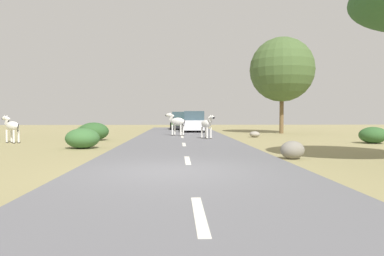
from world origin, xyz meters
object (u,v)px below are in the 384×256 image
(bush_1, at_px, (83,138))
(bush_3, at_px, (94,131))
(rock_0, at_px, (292,150))
(car_1, at_px, (194,122))
(car_0, at_px, (180,121))
(rock_1, at_px, (255,134))
(bush_2, at_px, (373,135))
(zebra_1, at_px, (12,126))
(tree_0, at_px, (282,70))
(bush_0, at_px, (88,131))
(zebra_0, at_px, (207,124))
(zebra_2, at_px, (177,122))

(bush_1, distance_m, bush_3, 5.06)
(rock_0, bearing_deg, car_1, 97.25)
(car_0, distance_m, rock_1, 13.51)
(bush_2, xyz_separation_m, bush_3, (-14.85, 2.77, 0.09))
(car_1, bearing_deg, rock_1, -61.55)
(rock_1, bearing_deg, bush_1, -140.63)
(bush_1, bearing_deg, zebra_1, 144.31)
(tree_0, relative_size, bush_2, 5.37)
(bush_1, bearing_deg, bush_0, 102.35)
(zebra_0, height_order, car_1, car_1)
(bush_0, height_order, rock_1, bush_0)
(zebra_2, xyz_separation_m, bush_1, (-4.06, -8.72, -0.56))
(car_1, relative_size, tree_0, 0.58)
(zebra_1, xyz_separation_m, tree_0, (16.87, 9.14, 4.18))
(bush_1, xyz_separation_m, bush_3, (-0.69, 5.01, 0.07))
(car_1, height_order, bush_3, car_1)
(bush_0, relative_size, bush_2, 1.00)
(bush_3, bearing_deg, rock_0, -46.61)
(zebra_0, xyz_separation_m, car_1, (-0.35, 9.21, -0.06))
(car_1, xyz_separation_m, bush_2, (8.64, -12.44, -0.42))
(bush_0, bearing_deg, bush_3, -68.11)
(bush_2, xyz_separation_m, rock_1, (-4.97, 5.30, -0.23))
(rock_1, bearing_deg, car_1, 117.19)
(zebra_1, relative_size, bush_1, 1.00)
(car_1, relative_size, rock_1, 6.47)
(car_1, relative_size, bush_0, 3.10)
(zebra_2, height_order, car_1, car_1)
(bush_2, bearing_deg, bush_3, 169.42)
(car_0, bearing_deg, zebra_0, 95.00)
(bush_1, distance_m, bush_2, 14.33)
(zebra_0, bearing_deg, bush_1, 19.06)
(zebra_2, relative_size, car_0, 0.36)
(zebra_2, relative_size, tree_0, 0.21)
(car_0, xyz_separation_m, bush_3, (-5.09, -15.14, -0.33))
(bush_2, bearing_deg, rock_0, -134.73)
(car_1, bearing_deg, tree_0, -17.38)
(bush_3, distance_m, rock_0, 12.51)
(zebra_0, xyz_separation_m, rock_1, (3.31, 2.07, -0.71))
(bush_3, relative_size, rock_0, 2.18)
(zebra_0, xyz_separation_m, rock_0, (2.03, -9.55, -0.61))
(car_0, relative_size, tree_0, 0.57)
(tree_0, bearing_deg, bush_0, -159.87)
(tree_0, height_order, bush_2, tree_0)
(zebra_0, bearing_deg, rock_1, -171.97)
(zebra_0, bearing_deg, tree_0, -157.27)
(bush_1, height_order, bush_2, bush_1)
(zebra_1, distance_m, bush_2, 18.68)
(bush_0, xyz_separation_m, bush_2, (15.74, -5.01, -0.00))
(bush_3, xyz_separation_m, rock_0, (8.59, -9.09, -0.21))
(bush_3, bearing_deg, rock_1, 14.34)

